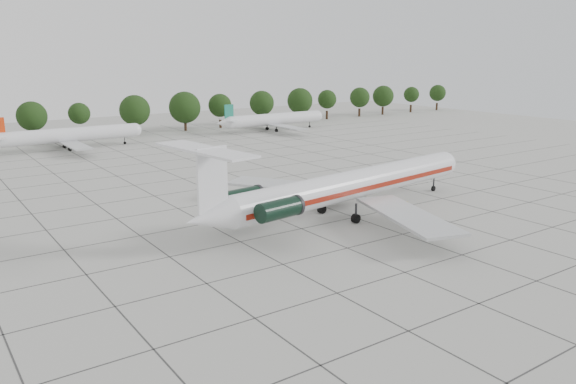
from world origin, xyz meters
name	(u,v)px	position (x,y,z in m)	size (l,w,h in m)	color
ground	(301,229)	(0.00, 0.00, 0.00)	(260.00, 260.00, 0.00)	#ADADA5
apron_joints	(236,201)	(0.00, 15.00, 0.01)	(170.00, 170.00, 0.02)	#383838
main_airliner	(343,187)	(6.90, 1.05, 3.78)	(45.52, 35.59, 10.71)	silver
ground_crew	(406,208)	(14.09, -2.66, 0.83)	(0.61, 0.40, 1.67)	#C1AE0B
bg_airliner_c	(70,135)	(-7.09, 71.89, 2.91)	(28.24, 27.20, 7.40)	silver
bg_airliner_d	(274,119)	(43.77, 71.85, 2.91)	(28.24, 27.20, 7.40)	silver
tree_line	(32,116)	(-11.68, 85.00, 5.98)	(249.86, 8.44, 10.22)	#332114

